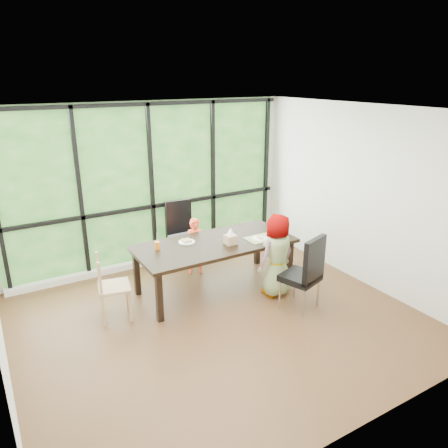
{
  "coord_description": "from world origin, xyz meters",
  "views": [
    {
      "loc": [
        -2.44,
        -4.28,
        3.08
      ],
      "look_at": [
        0.5,
        0.7,
        1.05
      ],
      "focal_mm": 34.25,
      "sensor_mm": 36.0,
      "label": 1
    }
  ],
  "objects_px": {
    "white_mug": "(270,226)",
    "orange_cup": "(157,245)",
    "chair_interior_leather": "(300,272)",
    "chair_end_beech": "(114,287)",
    "tissue_box": "(230,239)",
    "dining_table": "(215,266)",
    "child_older": "(277,255)",
    "child_toddler": "(195,246)",
    "plate_near": "(260,239)",
    "green_cup": "(278,234)",
    "plate_far": "(187,242)",
    "chair_window_leather": "(183,234)"
  },
  "relations": [
    {
      "from": "white_mug",
      "to": "orange_cup",
      "type": "bearing_deg",
      "value": 176.75
    },
    {
      "from": "chair_interior_leather",
      "to": "white_mug",
      "type": "distance_m",
      "value": 1.23
    },
    {
      "from": "orange_cup",
      "to": "white_mug",
      "type": "distance_m",
      "value": 1.89
    },
    {
      "from": "chair_end_beech",
      "to": "tissue_box",
      "type": "xyz_separation_m",
      "value": [
        1.71,
        -0.12,
        0.37
      ]
    },
    {
      "from": "chair_end_beech",
      "to": "white_mug",
      "type": "distance_m",
      "value": 2.62
    },
    {
      "from": "dining_table",
      "to": "child_older",
      "type": "height_order",
      "value": "child_older"
    },
    {
      "from": "chair_end_beech",
      "to": "child_toddler",
      "type": "distance_m",
      "value": 1.68
    },
    {
      "from": "child_older",
      "to": "white_mug",
      "type": "relative_size",
      "value": 14.42
    },
    {
      "from": "plate_near",
      "to": "green_cup",
      "type": "xyz_separation_m",
      "value": [
        0.27,
        -0.09,
        0.05
      ]
    },
    {
      "from": "dining_table",
      "to": "white_mug",
      "type": "relative_size",
      "value": 27.46
    },
    {
      "from": "chair_interior_leather",
      "to": "chair_end_beech",
      "type": "xyz_separation_m",
      "value": [
        -2.27,
        1.04,
        -0.09
      ]
    },
    {
      "from": "green_cup",
      "to": "white_mug",
      "type": "bearing_deg",
      "value": 70.63
    },
    {
      "from": "child_toddler",
      "to": "child_older",
      "type": "distance_m",
      "value": 1.42
    },
    {
      "from": "plate_near",
      "to": "orange_cup",
      "type": "height_order",
      "value": "orange_cup"
    },
    {
      "from": "tissue_box",
      "to": "plate_far",
      "type": "bearing_deg",
      "value": 144.94
    },
    {
      "from": "dining_table",
      "to": "child_older",
      "type": "xyz_separation_m",
      "value": [
        0.69,
        -0.6,
        0.24
      ]
    },
    {
      "from": "dining_table",
      "to": "plate_far",
      "type": "xyz_separation_m",
      "value": [
        -0.35,
        0.21,
        0.38
      ]
    },
    {
      "from": "plate_far",
      "to": "orange_cup",
      "type": "distance_m",
      "value": 0.47
    },
    {
      "from": "child_older",
      "to": "tissue_box",
      "type": "distance_m",
      "value": 0.71
    },
    {
      "from": "chair_interior_leather",
      "to": "child_older",
      "type": "bearing_deg",
      "value": -104.07
    },
    {
      "from": "dining_table",
      "to": "plate_near",
      "type": "distance_m",
      "value": 0.79
    },
    {
      "from": "plate_far",
      "to": "chair_interior_leather",
      "type": "bearing_deg",
      "value": -49.95
    },
    {
      "from": "green_cup",
      "to": "chair_window_leather",
      "type": "bearing_deg",
      "value": 123.86
    },
    {
      "from": "chair_end_beech",
      "to": "chair_window_leather",
      "type": "bearing_deg",
      "value": -42.27
    },
    {
      "from": "child_toddler",
      "to": "plate_near",
      "type": "xyz_separation_m",
      "value": [
        0.65,
        -0.86,
        0.29
      ]
    },
    {
      "from": "green_cup",
      "to": "child_toddler",
      "type": "bearing_deg",
      "value": 134.25
    },
    {
      "from": "dining_table",
      "to": "plate_near",
      "type": "relative_size",
      "value": 10.38
    },
    {
      "from": "child_older",
      "to": "white_mug",
      "type": "bearing_deg",
      "value": -124.98
    },
    {
      "from": "chair_interior_leather",
      "to": "plate_far",
      "type": "xyz_separation_m",
      "value": [
        -1.08,
        1.29,
        0.22
      ]
    },
    {
      "from": "chair_end_beech",
      "to": "plate_near",
      "type": "xyz_separation_m",
      "value": [
        2.19,
        -0.18,
        0.31
      ]
    },
    {
      "from": "child_older",
      "to": "plate_far",
      "type": "distance_m",
      "value": 1.33
    },
    {
      "from": "chair_interior_leather",
      "to": "plate_near",
      "type": "relative_size",
      "value": 4.79
    },
    {
      "from": "chair_end_beech",
      "to": "plate_near",
      "type": "bearing_deg",
      "value": -83.16
    },
    {
      "from": "child_older",
      "to": "tissue_box",
      "type": "relative_size",
      "value": 7.76
    },
    {
      "from": "chair_interior_leather",
      "to": "orange_cup",
      "type": "distance_m",
      "value": 2.02
    },
    {
      "from": "dining_table",
      "to": "chair_window_leather",
      "type": "relative_size",
      "value": 2.17
    },
    {
      "from": "child_toddler",
      "to": "chair_window_leather",
      "type": "bearing_deg",
      "value": 113.88
    },
    {
      "from": "child_older",
      "to": "tissue_box",
      "type": "xyz_separation_m",
      "value": [
        -0.52,
        0.43,
        0.2
      ]
    },
    {
      "from": "plate_far",
      "to": "plate_near",
      "type": "xyz_separation_m",
      "value": [
        1.01,
        -0.43,
        -0.0
      ]
    },
    {
      "from": "plate_far",
      "to": "plate_near",
      "type": "bearing_deg",
      "value": -23.16
    },
    {
      "from": "green_cup",
      "to": "orange_cup",
      "type": "bearing_deg",
      "value": 164.08
    },
    {
      "from": "child_toddler",
      "to": "tissue_box",
      "type": "relative_size",
      "value": 5.89
    },
    {
      "from": "chair_window_leather",
      "to": "chair_interior_leather",
      "type": "distance_m",
      "value": 2.28
    },
    {
      "from": "child_toddler",
      "to": "orange_cup",
      "type": "height_order",
      "value": "child_toddler"
    },
    {
      "from": "plate_near",
      "to": "chair_window_leather",
      "type": "bearing_deg",
      "value": 116.9
    },
    {
      "from": "dining_table",
      "to": "chair_interior_leather",
      "type": "relative_size",
      "value": 2.17
    },
    {
      "from": "child_older",
      "to": "orange_cup",
      "type": "relative_size",
      "value": 10.75
    },
    {
      "from": "child_toddler",
      "to": "tissue_box",
      "type": "height_order",
      "value": "child_toddler"
    },
    {
      "from": "white_mug",
      "to": "plate_near",
      "type": "bearing_deg",
      "value": -143.49
    },
    {
      "from": "dining_table",
      "to": "chair_end_beech",
      "type": "distance_m",
      "value": 1.54
    }
  ]
}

